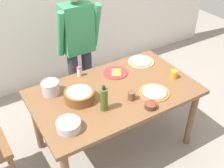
% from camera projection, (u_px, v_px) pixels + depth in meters
% --- Properties ---
extents(ground, '(8.00, 8.00, 0.00)m').
position_uv_depth(ground, '(114.00, 144.00, 3.09)').
color(ground, gray).
extents(dining_table, '(1.60, 0.96, 0.76)m').
position_uv_depth(dining_table, '(115.00, 98.00, 2.70)').
color(dining_table, brown).
rests_on(dining_table, ground).
extents(person_cook, '(0.49, 0.25, 1.62)m').
position_uv_depth(person_cook, '(78.00, 44.00, 3.06)').
color(person_cook, '#2D2D38').
rests_on(person_cook, ground).
extents(pizza_raw_on_board, '(0.29, 0.29, 0.02)m').
position_uv_depth(pizza_raw_on_board, '(141.00, 61.00, 3.08)').
color(pizza_raw_on_board, beige).
rests_on(pizza_raw_on_board, dining_table).
extents(pizza_cooked_on_tray, '(0.29, 0.29, 0.02)m').
position_uv_depth(pizza_cooked_on_tray, '(154.00, 92.00, 2.61)').
color(pizza_cooked_on_tray, '#C67A33').
rests_on(pizza_cooked_on_tray, dining_table).
extents(plate_with_slice, '(0.26, 0.26, 0.02)m').
position_uv_depth(plate_with_slice, '(116.00, 73.00, 2.90)').
color(plate_with_slice, red).
rests_on(plate_with_slice, dining_table).
extents(popcorn_bowl, '(0.28, 0.28, 0.11)m').
position_uv_depth(popcorn_bowl, '(79.00, 95.00, 2.50)').
color(popcorn_bowl, brown).
rests_on(popcorn_bowl, dining_table).
extents(mixing_bowl_steel, '(0.20, 0.20, 0.08)m').
position_uv_depth(mixing_bowl_steel, '(69.00, 126.00, 2.20)').
color(mixing_bowl_steel, '#B7B7BC').
rests_on(mixing_bowl_steel, dining_table).
extents(small_sauce_bowl, '(0.11, 0.11, 0.06)m').
position_uv_depth(small_sauce_bowl, '(151.00, 105.00, 2.43)').
color(small_sauce_bowl, '#4C2D1E').
rests_on(small_sauce_bowl, dining_table).
extents(olive_oil_bottle, '(0.07, 0.07, 0.26)m').
position_uv_depth(olive_oil_bottle, '(104.00, 99.00, 2.36)').
color(olive_oil_bottle, '#47561E').
rests_on(olive_oil_bottle, dining_table).
extents(steel_pot, '(0.17, 0.17, 0.13)m').
position_uv_depth(steel_pot, '(51.00, 87.00, 2.58)').
color(steel_pot, '#B7B7BC').
rests_on(steel_pot, dining_table).
extents(cup_orange, '(0.07, 0.07, 0.08)m').
position_uv_depth(cup_orange, '(174.00, 74.00, 2.81)').
color(cup_orange, orange).
rests_on(cup_orange, dining_table).
extents(cup_small_brown, '(0.07, 0.07, 0.08)m').
position_uv_depth(cup_small_brown, '(132.00, 96.00, 2.52)').
color(cup_small_brown, brown).
rests_on(cup_small_brown, dining_table).
extents(salt_shaker, '(0.04, 0.04, 0.11)m').
position_uv_depth(salt_shaker, '(79.00, 71.00, 2.83)').
color(salt_shaker, white).
rests_on(salt_shaker, dining_table).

